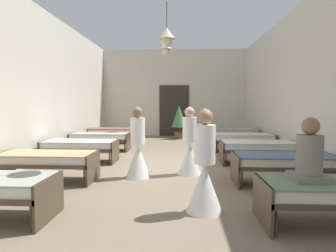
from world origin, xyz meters
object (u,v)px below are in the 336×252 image
Objects in this scene: bed_left_row_2 at (80,146)px; bed_right_row_3 at (243,138)px; nurse_far_aisle at (189,150)px; nurse_near_aisle at (138,152)px; bed_left_row_4 at (114,132)px; bed_left_row_3 at (100,137)px; potted_plant at (179,118)px; bed_left_row_1 at (47,159)px; nurse_mid_aisle at (204,175)px; bed_right_row_4 at (232,132)px; bed_right_row_1 at (284,162)px; bed_right_row_2 at (258,147)px; patient_seated_primary at (309,157)px.

bed_right_row_3 is (4.64, 1.90, 0.00)m from bed_left_row_2.
nurse_near_aisle is at bearing -64.86° from nurse_far_aisle.
bed_left_row_4 is (0.00, 3.80, 0.00)m from bed_left_row_2.
bed_left_row_3 is 1.30× the size of potted_plant.
nurse_mid_aisle is (3.00, -1.50, 0.09)m from bed_left_row_1.
bed_right_row_4 is at bearing 50.87° from bed_left_row_1.
nurse_near_aisle is (1.76, -3.40, 0.09)m from bed_left_row_3.
potted_plant is (-0.44, 8.58, 0.36)m from nurse_mid_aisle.
bed_right_row_3 is (0.00, 3.80, 0.00)m from bed_right_row_1.
bed_right_row_4 is 5.28m from nurse_far_aisle.
bed_right_row_2 is 1.28× the size of nurse_near_aisle.
bed_right_row_3 is 1.00× the size of bed_left_row_4.
bed_left_row_1 is 1.28× the size of nurse_near_aisle.
bed_left_row_4 is at bearing 157.72° from bed_right_row_3.
patient_seated_primary reaches higher than bed_left_row_1.
patient_seated_primary is at bearing 37.16° from nurse_far_aisle.
bed_left_row_4 is 1.28× the size of nurse_far_aisle.
nurse_near_aisle reaches higher than patient_seated_primary.
bed_left_row_2 is at bearing 90.00° from bed_left_row_1.
bed_right_row_4 is 2.53m from potted_plant.
bed_right_row_3 is 5.54m from nurse_mid_aisle.
nurse_near_aisle reaches higher than bed_right_row_4.
bed_right_row_4 is 6.03m from nurse_near_aisle.
bed_left_row_3 is at bearing 157.72° from bed_right_row_2.
bed_left_row_1 is 5.01m from bed_right_row_2.
nurse_far_aisle is at bearing -60.22° from bed_left_row_4.
nurse_mid_aisle is (-1.64, -3.40, 0.09)m from bed_right_row_2.
bed_left_row_1 and bed_left_row_3 have the same top height.
bed_right_row_4 is 2.38× the size of patient_seated_primary.
bed_left_row_1 is at bearing -67.54° from nurse_far_aisle.
nurse_near_aisle is 3.41m from patient_seated_primary.
bed_left_row_1 and bed_left_row_4 have the same top height.
bed_right_row_2 is 3.80m from bed_right_row_4.
bed_left_row_4 is 1.30× the size of potted_plant.
nurse_far_aisle is (-1.79, 0.73, 0.09)m from bed_right_row_1.
bed_left_row_3 is at bearing 180.00° from bed_right_row_3.
bed_left_row_3 is (0.00, 1.90, 0.00)m from bed_left_row_2.
potted_plant is at bearing 28.36° from bed_left_row_4.
patient_seated_primary is (2.53, -2.26, 0.34)m from nurse_near_aisle.
bed_left_row_3 and bed_right_row_4 have the same top height.
bed_right_row_4 is (4.64, 0.00, 0.00)m from bed_left_row_4.
bed_left_row_2 is at bearing -157.72° from bed_right_row_3.
nurse_mid_aisle is at bearing -107.18° from bed_right_row_3.
bed_left_row_4 is 4.64m from bed_right_row_4.
potted_plant is (-2.08, 3.28, 0.45)m from bed_right_row_3.
nurse_mid_aisle reaches higher than bed_right_row_4.
bed_right_row_1 is 1.94m from nurse_far_aisle.
bed_right_row_2 is 5.60m from potted_plant.
bed_left_row_1 is at bearing -90.00° from bed_left_row_4.
bed_left_row_1 is 1.28× the size of nurse_mid_aisle.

